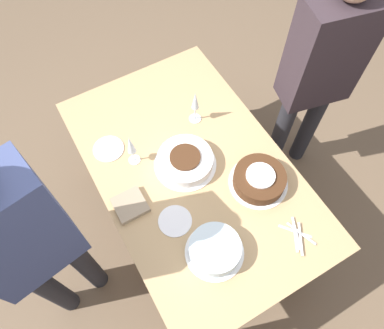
{
  "coord_description": "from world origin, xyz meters",
  "views": [
    {
      "loc": [
        -0.85,
        0.49,
        2.55
      ],
      "look_at": [
        0.0,
        0.0,
        0.8
      ],
      "focal_mm": 35.0,
      "sensor_mm": 36.0,
      "label": 1
    }
  ],
  "objects_px": {
    "cake_center_white": "(185,161)",
    "cake_back_decorated": "(215,250)",
    "wine_glass_near": "(131,146)",
    "person_watching": "(27,244)",
    "cake_front_chocolate": "(259,179)",
    "wine_glass_far": "(195,103)",
    "person_cutting": "(320,71)"
  },
  "relations": [
    {
      "from": "cake_back_decorated",
      "to": "person_cutting",
      "type": "height_order",
      "value": "person_cutting"
    },
    {
      "from": "cake_back_decorated",
      "to": "wine_glass_near",
      "type": "relative_size",
      "value": 1.29
    },
    {
      "from": "cake_center_white",
      "to": "cake_back_decorated",
      "type": "relative_size",
      "value": 1.18
    },
    {
      "from": "wine_glass_far",
      "to": "person_cutting",
      "type": "xyz_separation_m",
      "value": [
        -0.2,
        -0.7,
        0.07
      ]
    },
    {
      "from": "cake_front_chocolate",
      "to": "cake_back_decorated",
      "type": "height_order",
      "value": "cake_front_chocolate"
    },
    {
      "from": "wine_glass_near",
      "to": "wine_glass_far",
      "type": "distance_m",
      "value": 0.44
    },
    {
      "from": "person_watching",
      "to": "wine_glass_far",
      "type": "bearing_deg",
      "value": 9.1
    },
    {
      "from": "cake_front_chocolate",
      "to": "cake_back_decorated",
      "type": "relative_size",
      "value": 1.09
    },
    {
      "from": "cake_center_white",
      "to": "person_cutting",
      "type": "distance_m",
      "value": 0.92
    },
    {
      "from": "cake_front_chocolate",
      "to": "wine_glass_near",
      "type": "height_order",
      "value": "wine_glass_near"
    },
    {
      "from": "cake_back_decorated",
      "to": "person_watching",
      "type": "bearing_deg",
      "value": 62.79
    },
    {
      "from": "cake_center_white",
      "to": "cake_front_chocolate",
      "type": "relative_size",
      "value": 1.08
    },
    {
      "from": "cake_center_white",
      "to": "wine_glass_near",
      "type": "bearing_deg",
      "value": 54.78
    },
    {
      "from": "wine_glass_far",
      "to": "wine_glass_near",
      "type": "bearing_deg",
      "value": 100.09
    },
    {
      "from": "cake_front_chocolate",
      "to": "wine_glass_far",
      "type": "distance_m",
      "value": 0.55
    },
    {
      "from": "cake_front_chocolate",
      "to": "wine_glass_far",
      "type": "bearing_deg",
      "value": 8.61
    },
    {
      "from": "wine_glass_near",
      "to": "person_watching",
      "type": "distance_m",
      "value": 0.68
    },
    {
      "from": "cake_center_white",
      "to": "cake_front_chocolate",
      "type": "bearing_deg",
      "value": -136.15
    },
    {
      "from": "cake_back_decorated",
      "to": "cake_center_white",
      "type": "bearing_deg",
      "value": -13.35
    },
    {
      "from": "cake_front_chocolate",
      "to": "cake_center_white",
      "type": "bearing_deg",
      "value": 43.85
    },
    {
      "from": "cake_front_chocolate",
      "to": "cake_back_decorated",
      "type": "distance_m",
      "value": 0.45
    },
    {
      "from": "wine_glass_near",
      "to": "wine_glass_far",
      "type": "bearing_deg",
      "value": -79.91
    },
    {
      "from": "wine_glass_near",
      "to": "cake_back_decorated",
      "type": "bearing_deg",
      "value": -170.35
    },
    {
      "from": "cake_front_chocolate",
      "to": "wine_glass_near",
      "type": "xyz_separation_m",
      "value": [
        0.46,
        0.51,
        0.11
      ]
    },
    {
      "from": "cake_back_decorated",
      "to": "wine_glass_far",
      "type": "bearing_deg",
      "value": -23.42
    },
    {
      "from": "wine_glass_near",
      "to": "person_watching",
      "type": "relative_size",
      "value": 0.13
    },
    {
      "from": "cake_back_decorated",
      "to": "wine_glass_far",
      "type": "distance_m",
      "value": 0.81
    },
    {
      "from": "cake_back_decorated",
      "to": "person_cutting",
      "type": "distance_m",
      "value": 1.17
    },
    {
      "from": "cake_center_white",
      "to": "person_watching",
      "type": "distance_m",
      "value": 0.88
    },
    {
      "from": "wine_glass_near",
      "to": "person_watching",
      "type": "bearing_deg",
      "value": 115.72
    },
    {
      "from": "cake_center_white",
      "to": "cake_back_decorated",
      "type": "height_order",
      "value": "cake_back_decorated"
    },
    {
      "from": "cake_center_white",
      "to": "wine_glass_near",
      "type": "xyz_separation_m",
      "value": [
        0.16,
        0.23,
        0.11
      ]
    }
  ]
}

